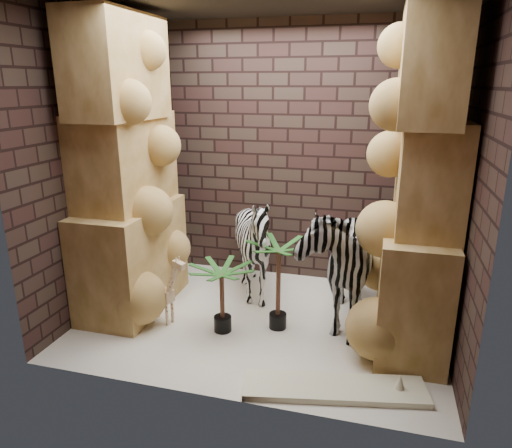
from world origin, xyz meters
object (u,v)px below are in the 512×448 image
(zebra_left, at_px, (254,251))
(surfboard, at_px, (334,388))
(giraffe_toy, at_px, (161,286))
(palm_back, at_px, (222,298))
(zebra_right, at_px, (337,248))
(palm_front, at_px, (278,285))

(zebra_left, bearing_deg, surfboard, -34.25)
(giraffe_toy, height_order, palm_back, giraffe_toy)
(zebra_right, bearing_deg, giraffe_toy, -165.87)
(giraffe_toy, distance_m, palm_front, 1.17)
(palm_front, relative_size, surfboard, 0.64)
(zebra_right, relative_size, palm_back, 2.21)
(palm_front, relative_size, palm_back, 1.31)
(zebra_left, height_order, palm_back, zebra_left)
(zebra_left, bearing_deg, zebra_right, 5.25)
(zebra_right, height_order, palm_front, zebra_right)
(zebra_right, distance_m, zebra_left, 0.96)
(zebra_right, height_order, giraffe_toy, zebra_right)
(palm_front, xyz_separation_m, palm_back, (-0.50, -0.20, -0.11))
(zebra_left, relative_size, giraffe_toy, 1.61)
(zebra_left, height_order, palm_front, zebra_left)
(giraffe_toy, bearing_deg, palm_back, 17.62)
(zebra_left, bearing_deg, giraffe_toy, -115.99)
(zebra_right, xyz_separation_m, giraffe_toy, (-1.66, -0.52, -0.38))
(zebra_left, bearing_deg, palm_front, -35.65)
(giraffe_toy, bearing_deg, zebra_left, 63.74)
(zebra_right, height_order, zebra_left, zebra_right)
(zebra_right, bearing_deg, palm_back, -155.44)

